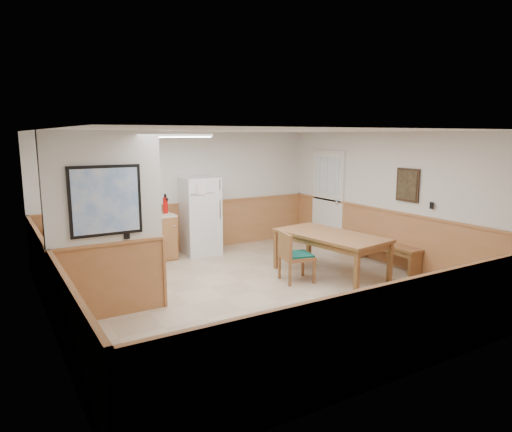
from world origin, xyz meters
TOP-DOWN VIEW (x-y plane):
  - ground at (0.00, 0.00)m, footprint 6.00×6.00m
  - ceiling at (0.00, 0.00)m, footprint 6.00×6.00m
  - back_wall at (0.00, 3.00)m, footprint 6.00×0.02m
  - right_wall at (3.00, 0.00)m, footprint 0.02×6.00m
  - left_wall at (-3.00, 0.00)m, footprint 0.02×6.00m
  - wainscot_back at (0.00, 2.98)m, footprint 6.00×0.04m
  - wainscot_right at (2.98, 0.00)m, footprint 0.04×6.00m
  - wainscot_left at (-2.98, 0.00)m, footprint 0.04×6.00m
  - partition_wall at (-2.25, 0.19)m, footprint 1.50×0.20m
  - kitchen_counter at (-1.21, 2.68)m, footprint 2.20×0.61m
  - exterior_door at (2.96, 1.90)m, footprint 0.07×1.02m
  - kitchen_window at (-2.10, 2.98)m, footprint 0.80×0.04m
  - wall_painting at (2.97, -0.30)m, footprint 0.04×0.50m
  - fluorescent_fixture at (-0.80, 1.30)m, footprint 1.20×0.30m
  - refrigerator at (0.19, 2.63)m, footprint 0.74×0.74m
  - dining_table at (1.49, 0.05)m, footprint 1.26×2.09m
  - dining_bench at (2.80, -0.03)m, footprint 0.35×1.47m
  - dining_chair at (0.72, 0.12)m, footprint 0.78×0.60m
  - fire_extinguisher at (-0.52, 2.70)m, footprint 0.13×0.13m
  - soap_bottle at (-2.33, 2.64)m, footprint 0.08×0.08m

SIDE VIEW (x-z plane):
  - ground at x=0.00m, z-range 0.00..0.00m
  - dining_bench at x=2.80m, z-range 0.11..0.56m
  - kitchen_counter at x=-1.21m, z-range -0.04..0.96m
  - dining_chair at x=0.72m, z-range 0.07..0.92m
  - wainscot_back at x=0.00m, z-range 0.00..1.00m
  - wainscot_right at x=2.98m, z-range 0.00..1.00m
  - wainscot_left at x=-2.98m, z-range 0.00..1.00m
  - dining_table at x=1.49m, z-range 0.29..1.04m
  - refrigerator at x=0.19m, z-range 0.00..1.59m
  - soap_bottle at x=-2.33m, z-range 0.90..1.13m
  - exterior_door at x=2.96m, z-range -0.02..2.13m
  - fire_extinguisher at x=-0.52m, z-range 0.88..1.26m
  - partition_wall at x=-2.25m, z-range -0.02..2.48m
  - back_wall at x=0.00m, z-range 0.00..2.50m
  - right_wall at x=3.00m, z-range 0.00..2.50m
  - left_wall at x=-3.00m, z-range 0.00..2.50m
  - kitchen_window at x=-2.10m, z-range 1.05..2.05m
  - wall_painting at x=2.97m, z-range 1.25..1.85m
  - fluorescent_fixture at x=-0.80m, z-range 2.40..2.49m
  - ceiling at x=0.00m, z-range 2.49..2.51m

